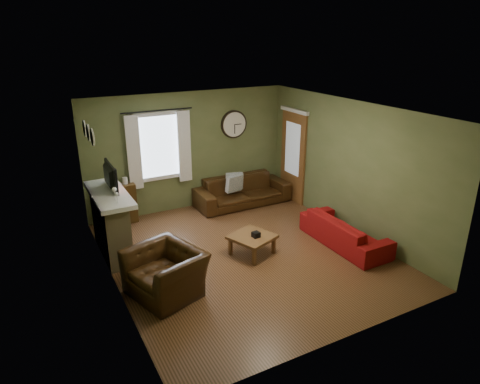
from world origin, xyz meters
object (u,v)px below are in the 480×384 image
bookshelf (119,204)px  armchair (165,272)px  sofa_brown (242,191)px  coffee_table (252,245)px  sofa_red (345,231)px

bookshelf → armchair: size_ratio=0.77×
sofa_brown → coffee_table: sofa_brown is taller
sofa_red → coffee_table: sofa_red is taller
bookshelf → coffee_table: size_ratio=1.22×
sofa_brown → sofa_red: (0.73, -2.69, -0.05)m
sofa_brown → armchair: armchair is taller
sofa_brown → coffee_table: bearing=-114.2°
sofa_brown → sofa_red: size_ratio=1.17×
sofa_brown → armchair: (-2.76, -2.65, 0.03)m
sofa_red → armchair: armchair is taller
armchair → sofa_brown: bearing=116.1°
sofa_brown → sofa_red: 2.79m
bookshelf → armchair: bearing=-89.8°
sofa_brown → coffee_table: size_ratio=3.18×
bookshelf → sofa_red: 4.59m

